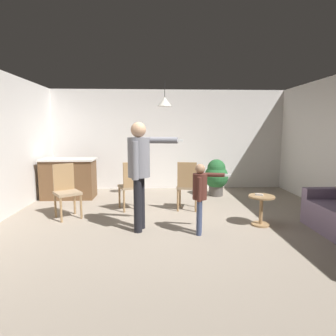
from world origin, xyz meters
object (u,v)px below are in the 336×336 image
potted_plant_corner (216,176)px  spare_remote_on_table (259,195)px  person_adult (140,164)px  dining_chair_near_wall (131,184)px  dining_chair_centre_back (66,189)px  side_table_by_couch (261,207)px  dining_chair_by_counter (187,184)px  kitchen_counter (69,178)px  person_child (200,191)px

potted_plant_corner → spare_remote_on_table: 2.25m
person_adult → dining_chair_near_wall: (-0.24, 1.18, -0.54)m
person_adult → dining_chair_centre_back: (-1.42, 0.77, -0.54)m
side_table_by_couch → potted_plant_corner: 2.26m
side_table_by_couch → spare_remote_on_table: bearing=-171.4°
side_table_by_couch → person_adult: (-2.06, -0.15, 0.76)m
dining_chair_near_wall → potted_plant_corner: size_ratio=1.10×
person_adult → dining_chair_by_counter: 1.53m
kitchen_counter → person_child: person_child is taller
kitchen_counter → side_table_by_couch: bearing=-29.0°
potted_plant_corner → spare_remote_on_table: size_ratio=7.00×
side_table_by_couch → dining_chair_near_wall: 2.53m
side_table_by_couch → dining_chair_by_counter: 1.53m
dining_chair_near_wall → person_adult: bearing=-99.6°
side_table_by_couch → kitchen_counter: bearing=151.0°
dining_chair_near_wall → dining_chair_centre_back: bearing=178.1°
kitchen_counter → dining_chair_centre_back: dining_chair_centre_back is taller
dining_chair_by_counter → spare_remote_on_table: 1.48m
person_adult → dining_chair_near_wall: 1.32m
potted_plant_corner → person_adult: bearing=-126.5°
dining_chair_centre_back → person_child: bearing=123.5°
dining_chair_by_counter → dining_chair_centre_back: (-2.31, -0.35, 0.00)m
potted_plant_corner → spare_remote_on_table: (0.25, -2.24, 0.04)m
kitchen_counter → dining_chair_by_counter: bearing=-23.4°
person_adult → potted_plant_corner: (1.76, 2.37, -0.59)m
dining_chair_centre_back → spare_remote_on_table: (3.42, -0.63, -0.01)m
kitchen_counter → person_child: (2.76, -2.51, 0.22)m
side_table_by_couch → dining_chair_centre_back: dining_chair_centre_back is taller
person_child → potted_plant_corner: (0.81, 2.59, -0.19)m
dining_chair_near_wall → kitchen_counter: bearing=123.4°
dining_chair_by_counter → dining_chair_near_wall: 1.14m
dining_chair_near_wall → spare_remote_on_table: size_ratio=7.69×
person_adult → potted_plant_corner: size_ratio=1.93×
kitchen_counter → spare_remote_on_table: kitchen_counter is taller
dining_chair_centre_back → dining_chair_near_wall: bearing=165.5°
dining_chair_by_counter → potted_plant_corner: 1.52m
spare_remote_on_table → dining_chair_by_counter: bearing=138.5°
kitchen_counter → person_child: bearing=-42.2°
dining_chair_by_counter → dining_chair_centre_back: size_ratio=1.00×
side_table_by_couch → potted_plant_corner: (-0.30, 2.23, 0.17)m
side_table_by_couch → potted_plant_corner: potted_plant_corner is taller
side_table_by_couch → dining_chair_centre_back: bearing=169.9°
dining_chair_near_wall → spare_remote_on_table: dining_chair_near_wall is taller
person_child → dining_chair_centre_back: bearing=-99.9°
person_adult → dining_chair_near_wall: bearing=-155.2°
person_adult → spare_remote_on_table: bearing=107.0°
person_adult → potted_plant_corner: bearing=156.6°
kitchen_counter → person_adult: size_ratio=0.72×
kitchen_counter → potted_plant_corner: (3.57, 0.08, 0.02)m
person_child → dining_chair_centre_back: 2.56m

